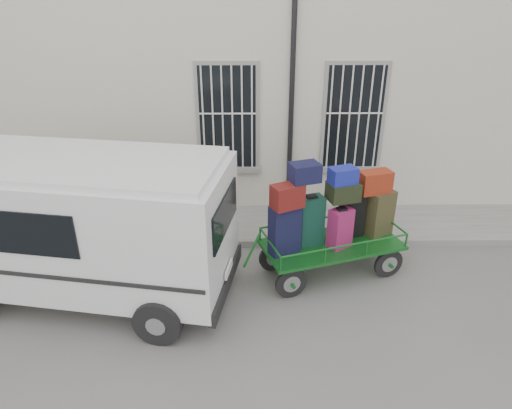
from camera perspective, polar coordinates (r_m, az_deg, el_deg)
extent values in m
plane|color=#63635E|center=(8.19, -1.25, -10.36)|extent=(80.00, 80.00, 0.00)
cube|color=beige|center=(12.24, -1.14, 17.24)|extent=(24.00, 5.00, 6.00)
cylinder|color=black|center=(9.78, 4.49, 13.76)|extent=(0.11, 0.11, 5.60)
cube|color=black|center=(9.94, -3.56, 10.73)|extent=(1.20, 0.08, 2.20)
cube|color=gray|center=(10.29, -3.39, 4.46)|extent=(1.45, 0.22, 0.12)
cube|color=black|center=(10.17, 12.09, 10.56)|extent=(1.20, 0.08, 2.20)
cube|color=gray|center=(10.50, 11.53, 4.43)|extent=(1.45, 0.22, 0.12)
cube|color=slate|center=(10.01, -1.14, -2.54)|extent=(24.00, 1.70, 0.15)
cylinder|color=black|center=(7.85, 4.40, -9.75)|extent=(0.55, 0.23, 0.56)
cylinder|color=gray|center=(7.85, 4.40, -9.75)|extent=(0.32, 0.19, 0.31)
cylinder|color=black|center=(8.50, 2.21, -6.60)|extent=(0.55, 0.23, 0.56)
cylinder|color=gray|center=(8.50, 2.21, -6.60)|extent=(0.32, 0.19, 0.31)
cylinder|color=black|center=(8.66, 16.21, -7.08)|extent=(0.55, 0.23, 0.56)
cylinder|color=gray|center=(8.66, 16.21, -7.08)|extent=(0.32, 0.19, 0.31)
cylinder|color=black|center=(9.25, 13.35, -4.43)|extent=(0.55, 0.23, 0.56)
cylinder|color=gray|center=(9.25, 13.35, -4.43)|extent=(0.32, 0.19, 0.31)
cube|color=#16611F|center=(8.34, 9.43, -4.95)|extent=(2.69, 1.82, 0.06)
cylinder|color=#16611F|center=(7.73, -0.53, -5.77)|extent=(0.32, 0.14, 0.63)
cube|color=#111534|center=(7.75, 3.61, -3.15)|extent=(0.58, 0.48, 0.89)
cube|color=black|center=(7.53, 3.71, -0.08)|extent=(0.24, 0.19, 0.03)
cube|color=#0E3227|center=(8.04, 6.78, -2.04)|extent=(0.51, 0.42, 0.91)
cube|color=black|center=(7.83, 6.96, 1.03)|extent=(0.21, 0.19, 0.03)
cube|color=maroon|center=(8.09, 10.49, -2.93)|extent=(0.47, 0.43, 0.72)
cube|color=black|center=(7.92, 10.70, -0.54)|extent=(0.19, 0.17, 0.03)
cube|color=black|center=(8.46, 11.86, -1.22)|extent=(0.46, 0.33, 0.84)
cube|color=black|center=(8.28, 12.13, 1.47)|extent=(0.20, 0.17, 0.03)
cube|color=#37351B|center=(8.61, 15.24, -1.07)|extent=(0.56, 0.49, 0.85)
cube|color=black|center=(8.43, 15.58, 1.61)|extent=(0.23, 0.19, 0.03)
cube|color=#5D1812|center=(7.42, 3.94, 1.06)|extent=(0.60, 0.51, 0.40)
cube|color=black|center=(7.94, 10.84, 1.62)|extent=(0.60, 0.51, 0.31)
cube|color=maroon|center=(8.31, 14.62, 2.75)|extent=(0.64, 0.46, 0.40)
cube|color=#111534|center=(7.45, 6.11, 4.02)|extent=(0.56, 0.48, 0.31)
cube|color=navy|center=(7.81, 10.82, 3.56)|extent=(0.52, 0.43, 0.28)
cube|color=white|center=(7.90, -21.00, -1.95)|extent=(5.04, 2.83, 1.95)
cube|color=white|center=(7.51, -22.22, 4.93)|extent=(4.79, 2.63, 0.11)
cube|color=black|center=(6.90, -3.91, -1.19)|extent=(0.30, 1.50, 0.59)
cube|color=black|center=(7.55, -3.70, -9.61)|extent=(0.44, 1.99, 0.24)
cube|color=white|center=(7.40, -3.43, -8.08)|extent=(0.11, 0.45, 0.13)
cylinder|color=black|center=(9.89, -25.31, -3.74)|extent=(0.76, 0.36, 0.74)
cylinder|color=black|center=(7.07, -12.11, -14.09)|extent=(0.76, 0.36, 0.74)
cylinder|color=black|center=(8.59, -7.55, -5.76)|extent=(0.76, 0.36, 0.74)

